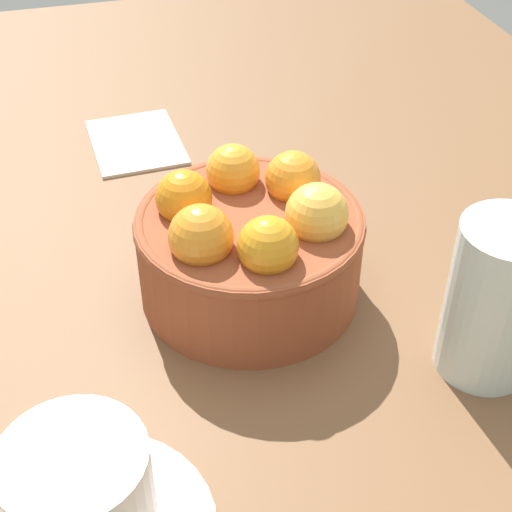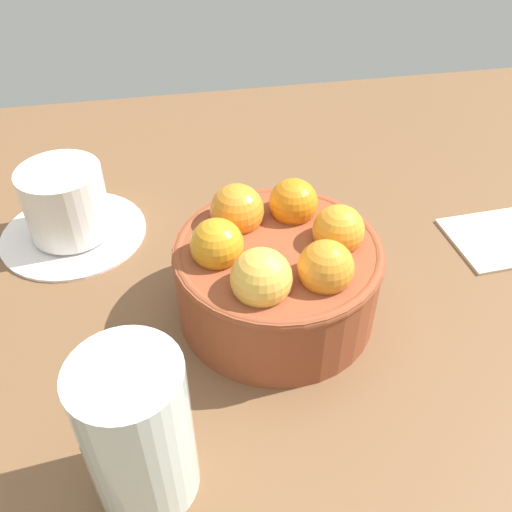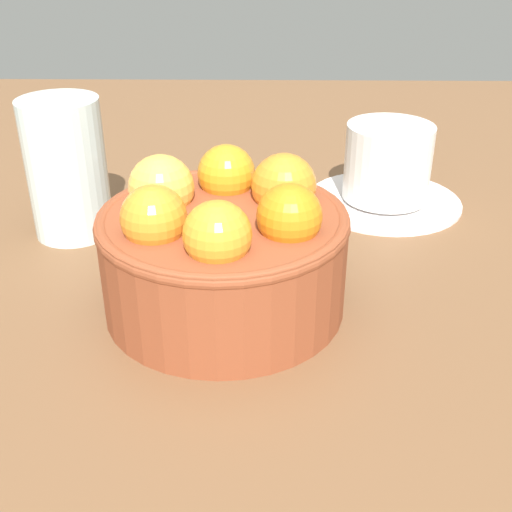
% 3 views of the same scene
% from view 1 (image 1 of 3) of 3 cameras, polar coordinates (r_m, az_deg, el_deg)
% --- Properties ---
extents(ground_plane, '(1.27, 0.88, 0.05)m').
position_cam_1_polar(ground_plane, '(0.60, -0.45, -4.37)').
color(ground_plane, brown).
extents(terracotta_bowl, '(0.16, 0.16, 0.10)m').
position_cam_1_polar(terracotta_bowl, '(0.55, -0.46, 0.90)').
color(terracotta_bowl, brown).
rests_on(terracotta_bowl, ground_plane).
extents(coffee_cup, '(0.14, 0.14, 0.07)m').
position_cam_1_polar(coffee_cup, '(0.43, -12.85, -17.66)').
color(coffee_cup, white).
rests_on(coffee_cup, ground_plane).
extents(water_glass, '(0.06, 0.06, 0.11)m').
position_cam_1_polar(water_glass, '(0.51, 17.46, -3.17)').
color(water_glass, silver).
rests_on(water_glass, ground_plane).
extents(folded_napkin, '(0.11, 0.09, 0.01)m').
position_cam_1_polar(folded_napkin, '(0.77, -8.96, 8.50)').
color(folded_napkin, beige).
rests_on(folded_napkin, ground_plane).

